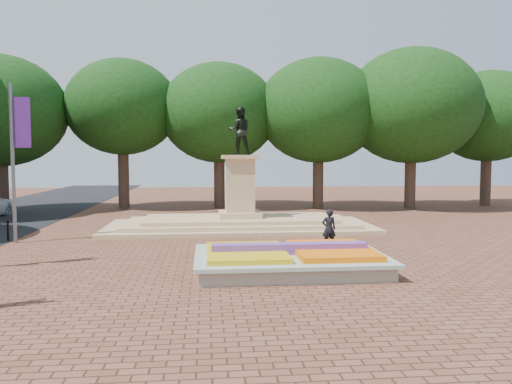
# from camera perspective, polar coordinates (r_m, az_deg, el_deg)

# --- Properties ---
(ground) EXTENTS (90.00, 90.00, 0.00)m
(ground) POSITION_cam_1_polar(r_m,az_deg,el_deg) (18.79, -0.23, -7.62)
(ground) COLOR brown
(ground) RESTS_ON ground
(flower_bed) EXTENTS (6.30, 4.30, 0.91)m
(flower_bed) POSITION_cam_1_polar(r_m,az_deg,el_deg) (16.90, 3.92, -7.64)
(flower_bed) COLOR gray
(flower_bed) RESTS_ON ground
(monument) EXTENTS (14.00, 6.00, 6.40)m
(monument) POSITION_cam_1_polar(r_m,az_deg,el_deg) (26.53, -1.86, -2.28)
(monument) COLOR tan
(monument) RESTS_ON ground
(tree_row_back) EXTENTS (44.80, 8.80, 10.43)m
(tree_row_back) POSITION_cam_1_polar(r_m,az_deg,el_deg) (36.66, 0.75, 8.52)
(tree_row_back) COLOR #34261C
(tree_row_back) RESTS_ON ground
(pedestrian) EXTENTS (0.62, 0.42, 1.64)m
(pedestrian) POSITION_cam_1_polar(r_m,az_deg,el_deg) (20.98, 8.33, -4.17)
(pedestrian) COLOR black
(pedestrian) RESTS_ON ground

